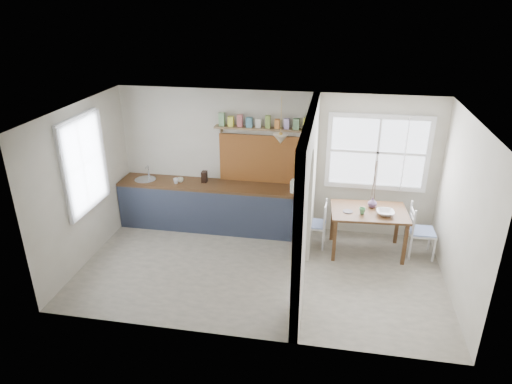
% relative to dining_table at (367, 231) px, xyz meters
% --- Properties ---
extents(floor, '(5.80, 3.20, 0.01)m').
position_rel_dining_table_xyz_m(floor, '(-1.71, -0.91, -0.39)').
color(floor, gray).
rests_on(floor, ground).
extents(ceiling, '(5.80, 3.20, 0.01)m').
position_rel_dining_table_xyz_m(ceiling, '(-1.71, -0.91, 2.21)').
color(ceiling, beige).
rests_on(ceiling, walls).
extents(walls, '(5.81, 3.21, 2.60)m').
position_rel_dining_table_xyz_m(walls, '(-1.71, -0.91, 0.91)').
color(walls, beige).
rests_on(walls, floor).
extents(partition, '(0.12, 3.20, 2.60)m').
position_rel_dining_table_xyz_m(partition, '(-1.01, -0.85, 1.06)').
color(partition, beige).
rests_on(partition, floor).
extents(kitchen_window, '(0.10, 1.16, 1.50)m').
position_rel_dining_table_xyz_m(kitchen_window, '(-4.58, -0.91, 1.26)').
color(kitchen_window, white).
rests_on(kitchen_window, walls).
extents(nook_window, '(1.76, 0.10, 1.30)m').
position_rel_dining_table_xyz_m(nook_window, '(0.09, 0.65, 1.21)').
color(nook_window, white).
rests_on(nook_window, walls).
extents(counter, '(3.50, 0.60, 0.90)m').
position_rel_dining_table_xyz_m(counter, '(-2.84, 0.42, 0.06)').
color(counter, '#4F3317').
rests_on(counter, floor).
extents(sink, '(0.40, 0.40, 0.02)m').
position_rel_dining_table_xyz_m(sink, '(-4.14, 0.39, 0.50)').
color(sink, silver).
rests_on(sink, counter).
extents(backsplash, '(1.65, 0.03, 0.90)m').
position_rel_dining_table_xyz_m(backsplash, '(-1.91, 0.67, 0.96)').
color(backsplash, brown).
rests_on(backsplash, walls).
extents(shelf, '(1.75, 0.20, 0.21)m').
position_rel_dining_table_xyz_m(shelf, '(-1.91, 0.58, 1.62)').
color(shelf, olive).
rests_on(shelf, walls).
extents(pendant_lamp, '(0.26, 0.26, 0.16)m').
position_rel_dining_table_xyz_m(pendant_lamp, '(-1.56, 0.24, 1.49)').
color(pendant_lamp, beige).
rests_on(pendant_lamp, ceiling).
extents(utensil_rail, '(0.02, 0.50, 0.02)m').
position_rel_dining_table_xyz_m(utensil_rail, '(-1.10, -0.01, 1.06)').
color(utensil_rail, silver).
rests_on(utensil_rail, partition).
extents(dining_table, '(1.31, 0.92, 0.79)m').
position_rel_dining_table_xyz_m(dining_table, '(0.00, 0.00, 0.00)').
color(dining_table, '#4F3317').
rests_on(dining_table, floor).
extents(chair_left, '(0.40, 0.40, 0.84)m').
position_rel_dining_table_xyz_m(chair_left, '(-0.90, 0.07, 0.03)').
color(chair_left, silver).
rests_on(chair_left, floor).
extents(chair_right, '(0.43, 0.43, 0.92)m').
position_rel_dining_table_xyz_m(chair_right, '(0.90, 0.04, 0.07)').
color(chair_right, silver).
rests_on(chair_right, floor).
extents(kettle, '(0.23, 0.20, 0.24)m').
position_rel_dining_table_xyz_m(kettle, '(-1.30, 0.30, 0.63)').
color(kettle, silver).
rests_on(kettle, counter).
extents(mug_a, '(0.13, 0.13, 0.10)m').
position_rel_dining_table_xyz_m(mug_a, '(-3.49, 0.31, 0.56)').
color(mug_a, silver).
rests_on(mug_a, counter).
extents(mug_b, '(0.13, 0.13, 0.09)m').
position_rel_dining_table_xyz_m(mug_b, '(-3.43, 0.39, 0.55)').
color(mug_b, white).
rests_on(mug_b, counter).
extents(knife_block, '(0.10, 0.13, 0.21)m').
position_rel_dining_table_xyz_m(knife_block, '(-2.99, 0.47, 0.61)').
color(knife_block, black).
rests_on(knife_block, counter).
extents(jar, '(0.11, 0.11, 0.15)m').
position_rel_dining_table_xyz_m(jar, '(-3.01, 0.51, 0.58)').
color(jar, olive).
rests_on(jar, counter).
extents(towel_magenta, '(0.02, 0.03, 0.50)m').
position_rel_dining_table_xyz_m(towel_magenta, '(-1.13, 0.08, -0.12)').
color(towel_magenta, '#A42457').
rests_on(towel_magenta, counter).
extents(towel_orange, '(0.02, 0.03, 0.45)m').
position_rel_dining_table_xyz_m(towel_orange, '(-1.13, 0.04, -0.14)').
color(towel_orange, '#C56F19').
rests_on(towel_orange, counter).
extents(bowl, '(0.30, 0.30, 0.07)m').
position_rel_dining_table_xyz_m(bowl, '(0.25, -0.11, 0.43)').
color(bowl, silver).
rests_on(bowl, dining_table).
extents(table_cup, '(0.14, 0.14, 0.10)m').
position_rel_dining_table_xyz_m(table_cup, '(-0.12, -0.14, 0.44)').
color(table_cup, '#54985F').
rests_on(table_cup, dining_table).
extents(plate, '(0.20, 0.20, 0.01)m').
position_rel_dining_table_xyz_m(plate, '(-0.36, -0.11, 0.40)').
color(plate, '#2F2829').
rests_on(plate, dining_table).
extents(vase, '(0.17, 0.17, 0.16)m').
position_rel_dining_table_xyz_m(vase, '(0.05, 0.15, 0.48)').
color(vase, '#684A75').
rests_on(vase, dining_table).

